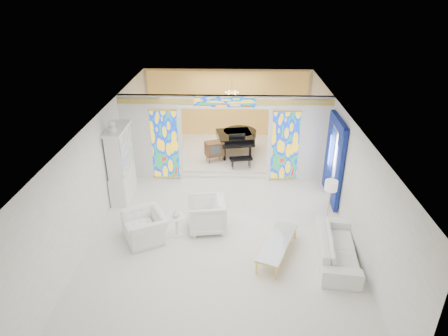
{
  "coord_description": "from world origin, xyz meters",
  "views": [
    {
      "loc": [
        0.37,
        -10.56,
        6.48
      ],
      "look_at": [
        0.03,
        0.2,
        1.27
      ],
      "focal_mm": 32.0,
      "sensor_mm": 36.0,
      "label": 1
    }
  ],
  "objects_px": {
    "coffee_table": "(278,243)",
    "grand_piano": "(237,136)",
    "sofa": "(337,247)",
    "china_cabinet": "(121,164)",
    "armchair_left": "(145,227)",
    "armchair_right": "(206,214)",
    "tv_console": "(214,149)"
  },
  "relations": [
    {
      "from": "china_cabinet",
      "to": "grand_piano",
      "type": "xyz_separation_m",
      "value": [
        3.64,
        3.34,
        -0.32
      ]
    },
    {
      "from": "grand_piano",
      "to": "tv_console",
      "type": "relative_size",
      "value": 3.44
    },
    {
      "from": "armchair_left",
      "to": "armchair_right",
      "type": "height_order",
      "value": "armchair_right"
    },
    {
      "from": "china_cabinet",
      "to": "armchair_left",
      "type": "relative_size",
      "value": 2.32
    },
    {
      "from": "grand_piano",
      "to": "china_cabinet",
      "type": "bearing_deg",
      "value": -148.05
    },
    {
      "from": "armchair_left",
      "to": "grand_piano",
      "type": "height_order",
      "value": "grand_piano"
    },
    {
      "from": "coffee_table",
      "to": "tv_console",
      "type": "xyz_separation_m",
      "value": [
        -1.89,
        5.34,
        0.28
      ]
    },
    {
      "from": "armchair_left",
      "to": "tv_console",
      "type": "relative_size",
      "value": 1.52
    },
    {
      "from": "grand_piano",
      "to": "tv_console",
      "type": "distance_m",
      "value": 1.22
    },
    {
      "from": "coffee_table",
      "to": "armchair_left",
      "type": "bearing_deg",
      "value": 170.07
    },
    {
      "from": "armchair_right",
      "to": "coffee_table",
      "type": "relative_size",
      "value": 0.51
    },
    {
      "from": "armchair_left",
      "to": "sofa",
      "type": "relative_size",
      "value": 0.5
    },
    {
      "from": "china_cabinet",
      "to": "sofa",
      "type": "bearing_deg",
      "value": -25.61
    },
    {
      "from": "armchair_left",
      "to": "armchair_right",
      "type": "distance_m",
      "value": 1.71
    },
    {
      "from": "armchair_right",
      "to": "tv_console",
      "type": "xyz_separation_m",
      "value": [
        -0.0,
        4.21,
        0.2
      ]
    },
    {
      "from": "sofa",
      "to": "coffee_table",
      "type": "bearing_deg",
      "value": 93.09
    },
    {
      "from": "armchair_right",
      "to": "grand_piano",
      "type": "bearing_deg",
      "value": 162.54
    },
    {
      "from": "coffee_table",
      "to": "grand_piano",
      "type": "relative_size",
      "value": 0.76
    },
    {
      "from": "armchair_right",
      "to": "grand_piano",
      "type": "relative_size",
      "value": 0.39
    },
    {
      "from": "coffee_table",
      "to": "grand_piano",
      "type": "xyz_separation_m",
      "value": [
        -1.04,
        6.2,
        0.45
      ]
    },
    {
      "from": "china_cabinet",
      "to": "coffee_table",
      "type": "distance_m",
      "value": 5.54
    },
    {
      "from": "china_cabinet",
      "to": "sofa",
      "type": "xyz_separation_m",
      "value": [
        6.17,
        -2.96,
        -0.82
      ]
    },
    {
      "from": "sofa",
      "to": "grand_piano",
      "type": "height_order",
      "value": "grand_piano"
    },
    {
      "from": "armchair_left",
      "to": "grand_piano",
      "type": "bearing_deg",
      "value": 127.39
    },
    {
      "from": "china_cabinet",
      "to": "armchair_right",
      "type": "relative_size",
      "value": 2.64
    },
    {
      "from": "china_cabinet",
      "to": "armchair_left",
      "type": "height_order",
      "value": "china_cabinet"
    },
    {
      "from": "coffee_table",
      "to": "tv_console",
      "type": "distance_m",
      "value": 5.67
    },
    {
      "from": "armchair_left",
      "to": "sofa",
      "type": "bearing_deg",
      "value": 53.24
    },
    {
      "from": "tv_console",
      "to": "armchair_right",
      "type": "bearing_deg",
      "value": -111.29
    },
    {
      "from": "armchair_left",
      "to": "armchair_right",
      "type": "xyz_separation_m",
      "value": [
        1.62,
        0.52,
        0.09
      ]
    },
    {
      "from": "china_cabinet",
      "to": "grand_piano",
      "type": "relative_size",
      "value": 1.03
    },
    {
      "from": "grand_piano",
      "to": "tv_console",
      "type": "xyz_separation_m",
      "value": [
        -0.85,
        -0.86,
        -0.17
      ]
    }
  ]
}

